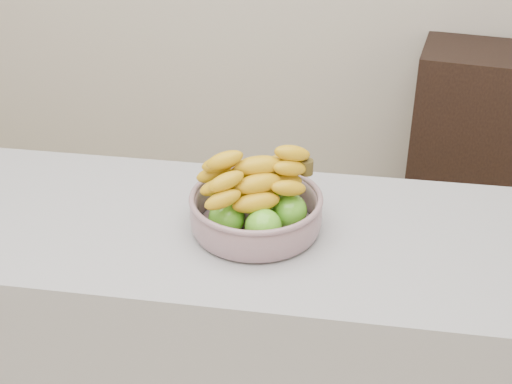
# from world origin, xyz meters

# --- Properties ---
(counter) EXTENTS (2.00, 0.60, 0.90)m
(counter) POSITION_xyz_m (0.00, 0.28, 0.45)
(counter) COLOR #9D9EA5
(counter) RESTS_ON ground
(cabinet) EXTENTS (0.53, 0.45, 0.86)m
(cabinet) POSITION_xyz_m (0.87, 1.78, 0.43)
(cabinet) COLOR black
(cabinet) RESTS_ON ground
(fruit_bowl) EXTENTS (0.31, 0.31, 0.19)m
(fruit_bowl) POSITION_xyz_m (0.17, 0.28, 0.96)
(fruit_bowl) COLOR #8897A3
(fruit_bowl) RESTS_ON counter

